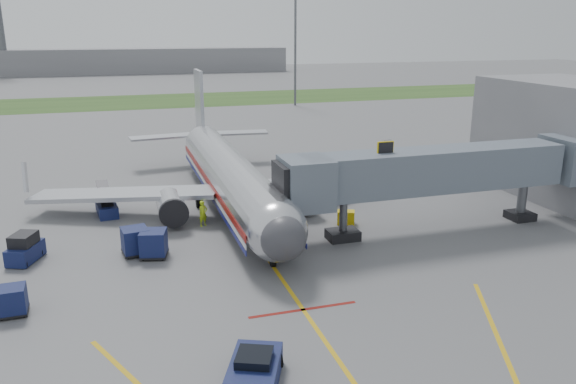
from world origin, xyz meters
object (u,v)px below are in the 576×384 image
object	(u,v)px
baggage_tug	(25,249)
ramp_worker	(203,213)
pushback_tug	(255,370)
belt_loader	(107,207)
airliner	(230,175)

from	to	relation	value
baggage_tug	ramp_worker	world-z (taller)	ramp_worker
pushback_tug	belt_loader	xyz separation A→B (m)	(-6.01, 25.49, -0.03)
airliner	ramp_worker	bearing A→B (deg)	-123.81
airliner	ramp_worker	xyz separation A→B (m)	(-3.00, -4.48, -1.66)
airliner	baggage_tug	size ratio (longest dim) A/B	11.91
belt_loader	ramp_worker	world-z (taller)	belt_loader
airliner	baggage_tug	world-z (taller)	airliner
pushback_tug	baggage_tug	xyz separation A→B (m)	(-10.96, 16.88, 0.25)
pushback_tug	belt_loader	world-z (taller)	belt_loader
airliner	belt_loader	world-z (taller)	airliner
baggage_tug	belt_loader	distance (m)	9.93
airliner	belt_loader	bearing A→B (deg)	175.45
pushback_tug	baggage_tug	bearing A→B (deg)	122.99
pushback_tug	ramp_worker	distance (m)	20.23
airliner	pushback_tug	xyz separation A→B (m)	(-4.00, -24.69, -2.07)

